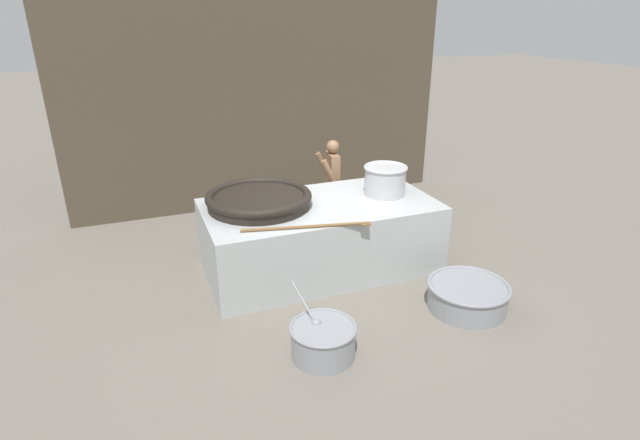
{
  "coord_description": "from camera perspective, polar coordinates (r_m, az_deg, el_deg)",
  "views": [
    {
      "loc": [
        -2.31,
        -5.96,
        3.41
      ],
      "look_at": [
        0.0,
        0.0,
        0.73
      ],
      "focal_mm": 28.0,
      "sensor_mm": 36.0,
      "label": 1
    }
  ],
  "objects": [
    {
      "name": "hearth_platform",
      "position": [
        7.03,
        0.0,
        -1.83
      ],
      "size": [
        3.18,
        1.65,
        0.97
      ],
      "color": "#B2B7B7",
      "rests_on": "ground_plane"
    },
    {
      "name": "ground_plane",
      "position": [
        7.25,
        0.0,
        -5.32
      ],
      "size": [
        60.0,
        60.0,
        0.0
      ],
      "primitive_type": "plane",
      "color": "slate"
    },
    {
      "name": "stock_pot",
      "position": [
        7.19,
        7.45,
        4.6
      ],
      "size": [
        0.62,
        0.62,
        0.42
      ],
      "color": "#B7B7BC",
      "rests_on": "hearth_platform"
    },
    {
      "name": "prep_bowl_meat",
      "position": [
        6.46,
        16.52,
        -8.2
      ],
      "size": [
        1.0,
        1.0,
        0.34
      ],
      "color": "gray",
      "rests_on": "ground_plane"
    },
    {
      "name": "stirring_paddle",
      "position": [
        6.07,
        -0.98,
        -0.75
      ],
      "size": [
        1.57,
        0.41,
        0.04
      ],
      "rotation": [
        0.0,
        0.0,
        -0.22
      ],
      "color": "brown",
      "rests_on": "hearth_platform"
    },
    {
      "name": "prep_bowl_vegetables",
      "position": [
        5.43,
        0.35,
        -13.46
      ],
      "size": [
        0.72,
        0.92,
        0.65
      ],
      "color": "gray",
      "rests_on": "ground_plane"
    },
    {
      "name": "cook",
      "position": [
        8.27,
        1.38,
        4.45
      ],
      "size": [
        0.39,
        0.58,
        1.51
      ],
      "rotation": [
        0.0,
        0.0,
        2.98
      ],
      "color": "#8C6647",
      "rests_on": "ground_plane"
    },
    {
      "name": "giant_wok_near",
      "position": [
        6.76,
        -7.0,
        2.38
      ],
      "size": [
        1.43,
        1.43,
        0.2
      ],
      "color": "black",
      "rests_on": "hearth_platform"
    },
    {
      "name": "back_wall",
      "position": [
        9.29,
        -6.71,
        13.69
      ],
      "size": [
        6.92,
        0.24,
        3.95
      ],
      "primitive_type": "cube",
      "color": "#4C4233",
      "rests_on": "ground_plane"
    }
  ]
}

